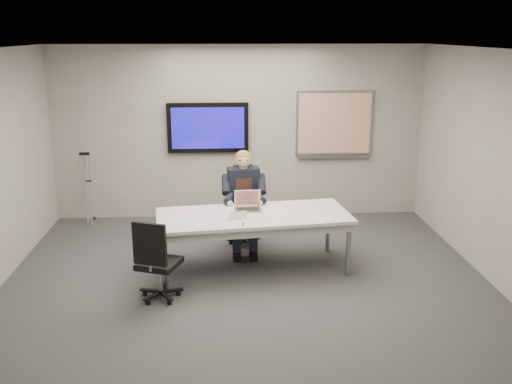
{
  "coord_description": "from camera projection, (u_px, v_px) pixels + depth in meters",
  "views": [
    {
      "loc": [
        -0.29,
        -6.14,
        3.0
      ],
      "look_at": [
        0.14,
        0.79,
        1.03
      ],
      "focal_mm": 40.0,
      "sensor_mm": 36.0,
      "label": 1
    }
  ],
  "objects": [
    {
      "name": "office_chair_near",
      "position": [
        158.0,
        275.0,
        6.51
      ],
      "size": [
        0.6,
        0.6,
        0.99
      ],
      "rotation": [
        0.0,
        0.0,
        2.78
      ],
      "color": "black",
      "rests_on": "ground"
    },
    {
      "name": "name_tent",
      "position": [
        238.0,
        215.0,
        7.05
      ],
      "size": [
        0.24,
        0.14,
        0.09
      ],
      "primitive_type": null,
      "rotation": [
        0.0,
        0.0,
        0.34
      ],
      "color": "silver",
      "rests_on": "conference_table"
    },
    {
      "name": "seated_person",
      "position": [
        244.0,
        212.0,
        7.92
      ],
      "size": [
        0.46,
        0.79,
        1.41
      ],
      "rotation": [
        0.0,
        0.0,
        0.11
      ],
      "color": "#1C212F",
      "rests_on": "office_chair_far"
    },
    {
      "name": "conference_table",
      "position": [
        253.0,
        221.0,
        7.27
      ],
      "size": [
        2.54,
        1.3,
        0.75
      ],
      "rotation": [
        0.0,
        0.0,
        0.12
      ],
      "color": "silver",
      "rests_on": "ground"
    },
    {
      "name": "laptop",
      "position": [
        248.0,
        205.0,
        7.43
      ],
      "size": [
        0.35,
        0.33,
        0.24
      ],
      "rotation": [
        0.0,
        0.0,
        0.03
      ],
      "color": "#A6A6A9",
      "rests_on": "conference_table"
    },
    {
      "name": "wall_back",
      "position": [
        239.0,
        133.0,
        9.23
      ],
      "size": [
        6.0,
        0.02,
        2.8
      ],
      "primitive_type": "cube",
      "color": "gray",
      "rests_on": "ground"
    },
    {
      "name": "ceiling",
      "position": [
        247.0,
        50.0,
        5.97
      ],
      "size": [
        6.0,
        6.0,
        0.02
      ],
      "primitive_type": "cube",
      "color": "silver",
      "rests_on": "wall_back"
    },
    {
      "name": "pen",
      "position": [
        243.0,
        223.0,
        6.87
      ],
      "size": [
        0.03,
        0.15,
        0.01
      ],
      "primitive_type": "cylinder",
      "rotation": [
        0.0,
        1.57,
        1.46
      ],
      "color": "black",
      "rests_on": "conference_table"
    },
    {
      "name": "office_chair_far",
      "position": [
        242.0,
        225.0,
        8.23
      ],
      "size": [
        0.57,
        0.57,
        0.92
      ],
      "rotation": [
        0.0,
        0.0,
        0.38
      ],
      "color": "black",
      "rests_on": "ground"
    },
    {
      "name": "whiteboard",
      "position": [
        334.0,
        124.0,
        9.26
      ],
      "size": [
        1.25,
        0.08,
        1.1
      ],
      "color": "gray",
      "rests_on": "wall_back"
    },
    {
      "name": "tv_display",
      "position": [
        208.0,
        128.0,
        9.12
      ],
      "size": [
        1.3,
        0.09,
        0.8
      ],
      "color": "black",
      "rests_on": "wall_back"
    },
    {
      "name": "floor",
      "position": [
        248.0,
        294.0,
        6.73
      ],
      "size": [
        6.0,
        6.0,
        0.02
      ],
      "primitive_type": "cube",
      "color": "#3C3B3E",
      "rests_on": "ground"
    },
    {
      "name": "wall_right",
      "position": [
        509.0,
        175.0,
        6.53
      ],
      "size": [
        0.02,
        6.0,
        2.8
      ],
      "primitive_type": "cube",
      "color": "gray",
      "rests_on": "ground"
    },
    {
      "name": "wall_front",
      "position": [
        271.0,
        303.0,
        3.47
      ],
      "size": [
        6.0,
        0.02,
        2.8
      ],
      "primitive_type": "cube",
      "color": "gray",
      "rests_on": "ground"
    },
    {
      "name": "crutch",
      "position": [
        89.0,
        186.0,
        9.08
      ],
      "size": [
        0.35,
        0.7,
        1.28
      ],
      "primitive_type": null,
      "rotation": [
        -0.26,
        0.0,
        0.29
      ],
      "color": "#ACB0B4",
      "rests_on": "ground"
    }
  ]
}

